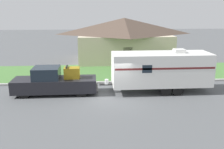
{
  "coord_description": "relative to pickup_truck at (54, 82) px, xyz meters",
  "views": [
    {
      "loc": [
        -1.41,
        -16.58,
        6.17
      ],
      "look_at": [
        -0.04,
        1.31,
        1.4
      ],
      "focal_mm": 40.0,
      "sensor_mm": 36.0,
      "label": 1
    }
  ],
  "objects": [
    {
      "name": "travel_trailer",
      "position": [
        7.97,
        -0.0,
        0.86
      ],
      "size": [
        8.3,
        2.46,
        3.25
      ],
      "color": "black",
      "rests_on": "ground_plane"
    },
    {
      "name": "lawn_strip",
      "position": [
        4.32,
        6.09,
        -0.89
      ],
      "size": [
        80.0,
        7.0,
        0.03
      ],
      "color": "#477538",
      "rests_on": "ground_plane"
    },
    {
      "name": "pickup_truck",
      "position": [
        0.0,
        0.0,
        0.0
      ],
      "size": [
        6.18,
        1.93,
        2.1
      ],
      "color": "black",
      "rests_on": "ground_plane"
    },
    {
      "name": "ground_plane",
      "position": [
        4.32,
        -1.31,
        -0.9
      ],
      "size": [
        120.0,
        120.0,
        0.0
      ],
      "primitive_type": "plane",
      "color": "#515456"
    },
    {
      "name": "curb_strip",
      "position": [
        4.32,
        2.44,
        -0.83
      ],
      "size": [
        80.0,
        0.3,
        0.14
      ],
      "color": "#999993",
      "rests_on": "ground_plane"
    },
    {
      "name": "mailbox",
      "position": [
        5.27,
        3.44,
        0.17
      ],
      "size": [
        0.48,
        0.2,
        1.39
      ],
      "color": "brown",
      "rests_on": "ground_plane"
    },
    {
      "name": "house_across_street",
      "position": [
        6.67,
        12.19,
        1.74
      ],
      "size": [
        11.63,
        7.54,
        5.09
      ],
      "color": "beige",
      "rests_on": "ground_plane"
    }
  ]
}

